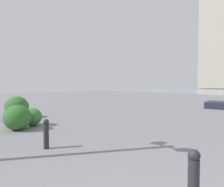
# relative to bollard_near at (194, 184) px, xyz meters

# --- Properties ---
(bollard_near) EXTENTS (0.13, 0.13, 0.78)m
(bollard_near) POSITION_rel_bollard_near_xyz_m (0.00, 0.00, 0.00)
(bollard_near) COLOR #232328
(bollard_near) RESTS_ON ground
(bollard_mid) EXTENTS (0.13, 0.13, 0.67)m
(bollard_mid) POSITION_rel_bollard_near_xyz_m (3.45, 0.25, -0.06)
(bollard_mid) COLOR #232328
(bollard_mid) RESTS_ON ground
(shrub_low) EXTENTS (0.73, 0.65, 0.62)m
(shrub_low) POSITION_rel_bollard_near_xyz_m (6.32, -0.36, -0.10)
(shrub_low) COLOR #387533
(shrub_low) RESTS_ON ground
(shrub_round) EXTENTS (0.93, 0.84, 0.79)m
(shrub_round) POSITION_rel_bollard_near_xyz_m (5.89, 0.23, -0.01)
(shrub_round) COLOR #2D6628
(shrub_round) RESTS_ON ground
(shrub_wide) EXTENTS (1.08, 0.97, 0.92)m
(shrub_wide) POSITION_rel_bollard_near_xyz_m (8.46, -0.41, 0.05)
(shrub_wide) COLOR #2D6628
(shrub_wide) RESTS_ON ground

